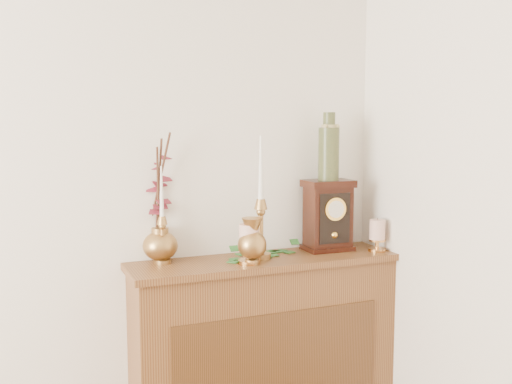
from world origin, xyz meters
name	(u,v)px	position (x,y,z in m)	size (l,w,h in m)	color
console_shelf	(265,363)	(1.40, 2.10, 0.44)	(1.24, 0.34, 0.93)	brown
candlestick_left	(162,232)	(0.95, 2.17, 1.07)	(0.07, 0.07, 0.42)	#B98B4A
candlestick_center	(261,219)	(1.38, 2.10, 1.11)	(0.09, 0.09, 0.55)	#B98B4A
bud_vase	(252,242)	(1.30, 2.01, 1.03)	(0.12, 0.12, 0.20)	#B98B4A
ginger_jar	(159,203)	(0.95, 2.24, 1.18)	(0.23, 0.25, 0.56)	#B98B4A
pillar_candle_left	(249,242)	(1.29, 2.02, 1.03)	(0.10, 0.10, 0.18)	#D6934A
pillar_candle_right	(377,234)	(1.94, 2.02, 1.01)	(0.08, 0.08, 0.16)	#D6934A
ivy_garland	(259,254)	(1.38, 2.13, 0.94)	(0.42, 0.18, 0.07)	#2A6928
mantel_clock	(328,216)	(1.74, 2.14, 1.09)	(0.23, 0.16, 0.34)	#35140A
ceramic_vase	(329,150)	(1.74, 2.14, 1.41)	(0.10, 0.10, 0.32)	#1C3828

